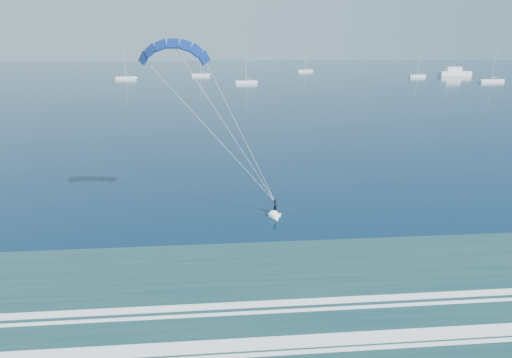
{
  "coord_description": "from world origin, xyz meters",
  "views": [
    {
      "loc": [
        -1.84,
        -16.1,
        16.08
      ],
      "look_at": [
        1.7,
        22.7,
        4.5
      ],
      "focal_mm": 32.0,
      "sensor_mm": 36.0,
      "label": 1
    }
  ],
  "objects_px": {
    "kitesurfer_rig": "(227,127)",
    "sailboat_2": "(200,75)",
    "sailboat_1": "(126,78)",
    "sailboat_5": "(417,76)",
    "sailboat_6": "(492,81)",
    "sailboat_3": "(246,82)",
    "sailboat_4": "(305,71)",
    "motor_yacht": "(455,72)"
  },
  "relations": [
    {
      "from": "kitesurfer_rig",
      "to": "sailboat_6",
      "type": "relative_size",
      "value": 1.25
    },
    {
      "from": "sailboat_2",
      "to": "sailboat_6",
      "type": "height_order",
      "value": "sailboat_6"
    },
    {
      "from": "kitesurfer_rig",
      "to": "sailboat_1",
      "type": "xyz_separation_m",
      "value": [
        -42.12,
        183.87,
        -8.31
      ]
    },
    {
      "from": "sailboat_1",
      "to": "sailboat_4",
      "type": "bearing_deg",
      "value": 27.62
    },
    {
      "from": "motor_yacht",
      "to": "sailboat_4",
      "type": "bearing_deg",
      "value": 149.36
    },
    {
      "from": "kitesurfer_rig",
      "to": "sailboat_4",
      "type": "height_order",
      "value": "kitesurfer_rig"
    },
    {
      "from": "kitesurfer_rig",
      "to": "sailboat_2",
      "type": "relative_size",
      "value": 1.48
    },
    {
      "from": "sailboat_4",
      "to": "sailboat_5",
      "type": "xyz_separation_m",
      "value": [
        46.89,
        -49.84,
        -0.0
      ]
    },
    {
      "from": "motor_yacht",
      "to": "sailboat_1",
      "type": "relative_size",
      "value": 1.27
    },
    {
      "from": "sailboat_4",
      "to": "kitesurfer_rig",
      "type": "bearing_deg",
      "value": -102.84
    },
    {
      "from": "kitesurfer_rig",
      "to": "sailboat_4",
      "type": "bearing_deg",
      "value": 77.16
    },
    {
      "from": "sailboat_1",
      "to": "sailboat_3",
      "type": "distance_m",
      "value": 62.18
    },
    {
      "from": "sailboat_1",
      "to": "sailboat_4",
      "type": "relative_size",
      "value": 1.11
    },
    {
      "from": "sailboat_2",
      "to": "sailboat_5",
      "type": "xyz_separation_m",
      "value": [
        107.85,
        -18.04,
        -0.01
      ]
    },
    {
      "from": "sailboat_1",
      "to": "sailboat_4",
      "type": "xyz_separation_m",
      "value": [
        95.4,
        49.91,
        -0.01
      ]
    },
    {
      "from": "motor_yacht",
      "to": "sailboat_6",
      "type": "relative_size",
      "value": 1.16
    },
    {
      "from": "motor_yacht",
      "to": "sailboat_3",
      "type": "distance_m",
      "value": 117.43
    },
    {
      "from": "sailboat_1",
      "to": "sailboat_2",
      "type": "bearing_deg",
      "value": 27.73
    },
    {
      "from": "motor_yacht",
      "to": "sailboat_1",
      "type": "height_order",
      "value": "sailboat_1"
    },
    {
      "from": "sailboat_3",
      "to": "sailboat_4",
      "type": "relative_size",
      "value": 1.05
    },
    {
      "from": "sailboat_1",
      "to": "sailboat_5",
      "type": "relative_size",
      "value": 1.18
    },
    {
      "from": "sailboat_6",
      "to": "sailboat_5",
      "type": "bearing_deg",
      "value": 121.13
    },
    {
      "from": "motor_yacht",
      "to": "sailboat_4",
      "type": "relative_size",
      "value": 1.4
    },
    {
      "from": "sailboat_3",
      "to": "sailboat_5",
      "type": "height_order",
      "value": "sailboat_3"
    },
    {
      "from": "motor_yacht",
      "to": "sailboat_5",
      "type": "height_order",
      "value": "sailboat_5"
    },
    {
      "from": "sailboat_1",
      "to": "sailboat_5",
      "type": "xyz_separation_m",
      "value": [
        142.29,
        0.07,
        -0.01
      ]
    },
    {
      "from": "sailboat_4",
      "to": "sailboat_6",
      "type": "relative_size",
      "value": 0.83
    },
    {
      "from": "sailboat_2",
      "to": "sailboat_6",
      "type": "relative_size",
      "value": 0.85
    },
    {
      "from": "sailboat_3",
      "to": "sailboat_4",
      "type": "xyz_separation_m",
      "value": [
        40.72,
        79.51,
        -0.01
      ]
    },
    {
      "from": "sailboat_1",
      "to": "kitesurfer_rig",
      "type": "bearing_deg",
      "value": -77.1
    },
    {
      "from": "kitesurfer_rig",
      "to": "sailboat_4",
      "type": "xyz_separation_m",
      "value": [
        53.29,
        233.78,
        -8.32
      ]
    },
    {
      "from": "kitesurfer_rig",
      "to": "sailboat_3",
      "type": "distance_m",
      "value": 155.0
    },
    {
      "from": "motor_yacht",
      "to": "sailboat_2",
      "type": "distance_m",
      "value": 131.81
    },
    {
      "from": "sailboat_3",
      "to": "sailboat_4",
      "type": "bearing_deg",
      "value": 62.88
    },
    {
      "from": "kitesurfer_rig",
      "to": "motor_yacht",
      "type": "distance_m",
      "value": 228.58
    },
    {
      "from": "sailboat_4",
      "to": "sailboat_2",
      "type": "bearing_deg",
      "value": -152.45
    },
    {
      "from": "sailboat_5",
      "to": "sailboat_2",
      "type": "bearing_deg",
      "value": 170.51
    },
    {
      "from": "motor_yacht",
      "to": "sailboat_2",
      "type": "xyz_separation_m",
      "value": [
        -131.43,
        9.93,
        -1.09
      ]
    },
    {
      "from": "kitesurfer_rig",
      "to": "sailboat_1",
      "type": "bearing_deg",
      "value": 102.9
    },
    {
      "from": "sailboat_2",
      "to": "sailboat_6",
      "type": "bearing_deg",
      "value": -21.47
    },
    {
      "from": "sailboat_2",
      "to": "sailboat_3",
      "type": "xyz_separation_m",
      "value": [
        20.24,
        -47.71,
        0.01
      ]
    },
    {
      "from": "sailboat_2",
      "to": "sailboat_4",
      "type": "distance_m",
      "value": 68.76
    }
  ]
}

